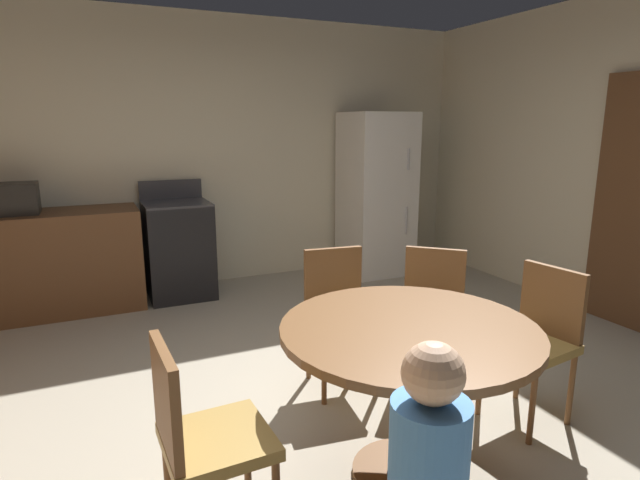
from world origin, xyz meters
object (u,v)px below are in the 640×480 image
(oven_range, at_px, (179,249))
(refrigerator, at_px, (376,194))
(chair_northeast, at_px, (431,309))
(chair_east, at_px, (537,334))
(microwave, at_px, (9,199))
(chair_west, at_px, (200,434))
(chair_north, at_px, (339,309))
(dining_table, at_px, (408,359))

(oven_range, bearing_deg, refrigerator, -1.43)
(oven_range, distance_m, chair_northeast, 2.70)
(refrigerator, bearing_deg, chair_east, -103.18)
(microwave, distance_m, chair_west, 3.34)
(refrigerator, xyz_separation_m, chair_north, (-1.52, -2.14, -0.38))
(oven_range, xyz_separation_m, microwave, (-1.35, -0.00, 0.56))
(chair_west, bearing_deg, refrigerator, 47.94)
(chair_north, bearing_deg, microwave, -130.69)
(chair_west, distance_m, chair_north, 1.46)
(refrigerator, bearing_deg, oven_range, 178.57)
(oven_range, distance_m, chair_west, 3.21)
(microwave, xyz_separation_m, chair_east, (2.80, -3.00, -0.53))
(oven_range, xyz_separation_m, refrigerator, (2.15, -0.05, 0.41))
(oven_range, bearing_deg, chair_west, -97.99)
(oven_range, height_order, microwave, microwave)
(oven_range, bearing_deg, chair_northeast, -64.56)
(refrigerator, distance_m, dining_table, 3.50)
(dining_table, bearing_deg, chair_east, 8.04)
(chair_east, bearing_deg, oven_range, -72.19)
(refrigerator, relative_size, dining_table, 1.51)
(oven_range, xyz_separation_m, chair_east, (1.46, -3.00, 0.03))
(oven_range, relative_size, chair_north, 1.26)
(oven_range, height_order, refrigerator, refrigerator)
(refrigerator, xyz_separation_m, chair_east, (-0.69, -2.95, -0.38))
(refrigerator, distance_m, chair_northeast, 2.61)
(refrigerator, bearing_deg, dining_table, -117.96)
(chair_east, height_order, chair_west, same)
(chair_north, bearing_deg, dining_table, -0.00)
(chair_west, height_order, chair_north, same)
(chair_east, relative_size, chair_northeast, 1.00)
(dining_table, distance_m, chair_north, 0.96)
(oven_range, height_order, dining_table, oven_range)
(dining_table, height_order, chair_east, chair_east)
(chair_east, height_order, chair_northeast, same)
(dining_table, xyz_separation_m, chair_east, (0.95, 0.13, -0.10))
(chair_north, bearing_deg, refrigerator, 151.79)
(dining_table, height_order, chair_northeast, chair_northeast)
(oven_range, relative_size, chair_east, 1.26)
(chair_west, bearing_deg, chair_east, 2.83)
(dining_table, relative_size, chair_north, 1.34)
(oven_range, xyz_separation_m, chair_north, (0.63, -2.19, 0.03))
(chair_west, xyz_separation_m, chair_north, (1.07, 0.99, 0.00))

